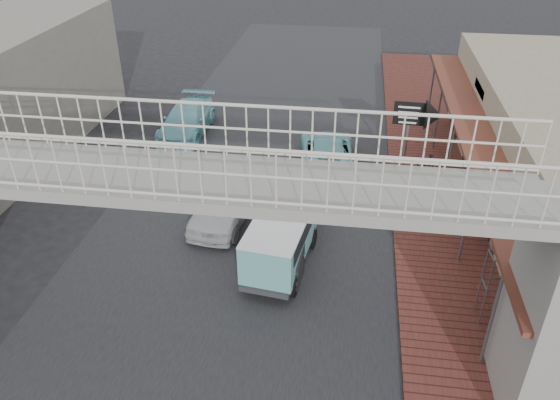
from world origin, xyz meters
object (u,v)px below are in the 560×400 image
(angkot_curb, at_px, (327,153))
(motorcycle_near, at_px, (401,186))
(angkot_far, at_px, (187,120))
(dark_sedan, at_px, (285,228))
(motorcycle_far, at_px, (435,167))
(white_hatchback, at_px, (225,201))
(street_clock, at_px, (503,249))
(angkot_van, at_px, (280,238))
(arrow_sign, at_px, (431,116))

(angkot_curb, distance_m, motorcycle_near, 3.55)
(angkot_far, distance_m, motorcycle_near, 10.39)
(dark_sedan, distance_m, motorcycle_far, 7.34)
(white_hatchback, distance_m, motorcycle_far, 8.27)
(white_hatchback, xyz_separation_m, street_clock, (7.94, -3.92, 1.66))
(angkot_van, xyz_separation_m, arrow_sign, (4.68, 6.37, 1.48))
(dark_sedan, height_order, street_clock, street_clock)
(white_hatchback, relative_size, motorcycle_far, 2.78)
(angkot_curb, height_order, angkot_far, angkot_far)
(angkot_curb, height_order, motorcycle_far, angkot_curb)
(motorcycle_near, distance_m, street_clock, 6.55)
(dark_sedan, bearing_deg, white_hatchback, 149.79)
(angkot_van, bearing_deg, white_hatchback, 139.63)
(white_hatchback, xyz_separation_m, dark_sedan, (2.22, -1.45, 0.06))
(angkot_van, relative_size, motorcycle_near, 1.96)
(white_hatchback, height_order, angkot_curb, white_hatchback)
(white_hatchback, xyz_separation_m, angkot_curb, (3.17, 4.25, -0.06))
(angkot_van, bearing_deg, street_clock, -6.95)
(white_hatchback, bearing_deg, angkot_curb, 59.17)
(street_clock, bearing_deg, white_hatchback, 148.21)
(motorcycle_far, distance_m, arrow_sign, 2.07)
(angkot_far, xyz_separation_m, motorcycle_far, (10.68, -2.89, -0.11))
(dark_sedan, bearing_deg, motorcycle_near, 46.02)
(angkot_far, bearing_deg, street_clock, -42.96)
(motorcycle_near, height_order, street_clock, street_clock)
(angkot_far, distance_m, street_clock, 15.58)
(dark_sedan, bearing_deg, angkot_van, -87.65)
(white_hatchback, bearing_deg, street_clock, -20.43)
(white_hatchback, distance_m, angkot_far, 7.48)
(arrow_sign, bearing_deg, motorcycle_near, -113.07)
(dark_sedan, distance_m, angkot_van, 1.05)
(dark_sedan, distance_m, motorcycle_near, 5.14)
(dark_sedan, xyz_separation_m, motorcycle_far, (5.12, 5.26, -0.22))
(angkot_curb, xyz_separation_m, motorcycle_near, (2.80, -2.19, -0.05))
(motorcycle_near, distance_m, arrow_sign, 2.87)
(angkot_curb, height_order, street_clock, street_clock)
(angkot_far, relative_size, street_clock, 1.67)
(angkot_curb, distance_m, angkot_van, 6.78)
(angkot_far, relative_size, motorcycle_far, 3.07)
(angkot_van, distance_m, motorcycle_near, 5.89)
(angkot_curb, height_order, arrow_sign, arrow_sign)
(angkot_curb, distance_m, motorcycle_far, 4.20)
(angkot_curb, distance_m, arrow_sign, 4.20)
(angkot_far, relative_size, arrow_sign, 1.49)
(angkot_van, bearing_deg, arrow_sign, 61.23)
(motorcycle_far, bearing_deg, angkot_curb, 112.81)
(angkot_far, bearing_deg, motorcycle_near, -26.17)
(white_hatchback, distance_m, dark_sedan, 2.65)
(white_hatchback, bearing_deg, angkot_van, -42.01)
(white_hatchback, height_order, motorcycle_far, white_hatchback)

